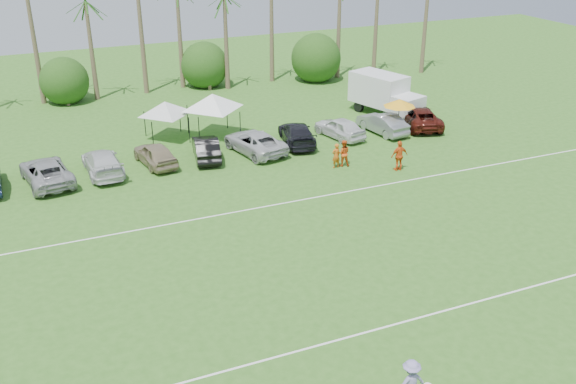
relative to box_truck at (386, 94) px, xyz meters
name	(u,v)px	position (x,y,z in m)	size (l,w,h in m)	color
ground	(357,374)	(-16.47, -25.71, -1.66)	(120.00, 120.00, 0.00)	#33651E
field_lines	(273,266)	(-16.47, -17.71, -1.65)	(80.00, 12.10, 0.01)	white
palm_tree_4	(82,10)	(-20.47, 12.29, 5.82)	(2.40, 2.40, 8.90)	brown
bush_tree_1	(64,81)	(-22.47, 13.29, 0.14)	(4.00, 4.00, 4.00)	brown
bush_tree_2	(206,67)	(-10.47, 13.29, 0.14)	(4.00, 4.00, 4.00)	brown
bush_tree_3	(308,57)	(-0.47, 13.29, 0.14)	(4.00, 4.00, 4.00)	brown
sideline_player_a	(336,156)	(-8.43, -8.18, -0.86)	(0.58, 0.38, 1.60)	#CF5D17
sideline_player_b	(343,153)	(-7.87, -8.09, -0.80)	(0.83, 0.65, 1.71)	#DA5318
sideline_player_c	(399,156)	(-5.04, -10.09, -0.70)	(1.12, 0.47, 1.92)	#E85919
box_truck	(386,94)	(0.00, 0.00, 0.00)	(3.99, 6.42, 3.10)	silver
canopy_tent_left	(165,102)	(-16.91, 1.12, 1.07)	(3.94, 3.94, 3.19)	black
canopy_tent_right	(212,94)	(-13.76, 0.30, 1.48)	(4.52, 4.52, 3.66)	black
market_umbrella	(400,103)	(-1.44, -4.19, 0.63)	(2.30, 2.30, 2.56)	black
frisbee_player	(410,382)	(-15.55, -27.57, -0.82)	(1.27, 0.64, 1.68)	#8D83BB
parked_car_2	(46,172)	(-25.24, -3.65, -0.94)	(2.40, 5.20, 1.44)	#A4A4A4
parked_car_3	(102,162)	(-21.98, -3.43, -0.94)	(2.02, 4.98, 1.44)	silver
parked_car_4	(155,154)	(-18.71, -3.31, -0.94)	(1.71, 4.24, 1.44)	tan
parked_car_5	(206,148)	(-15.44, -3.47, -0.94)	(1.53, 4.38, 1.44)	black
parked_car_6	(255,142)	(-12.17, -3.68, -0.94)	(2.40, 5.20, 1.44)	silver
parked_car_7	(297,133)	(-8.91, -3.23, -0.94)	(2.02, 4.98, 1.44)	black
parked_car_8	(340,128)	(-5.64, -3.26, -0.94)	(1.71, 4.24, 1.44)	white
parked_car_9	(382,123)	(-2.37, -3.59, -0.94)	(1.53, 4.38, 1.44)	gray
parked_car_10	(420,117)	(0.90, -3.45, -0.94)	(2.40, 5.20, 1.44)	#521810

